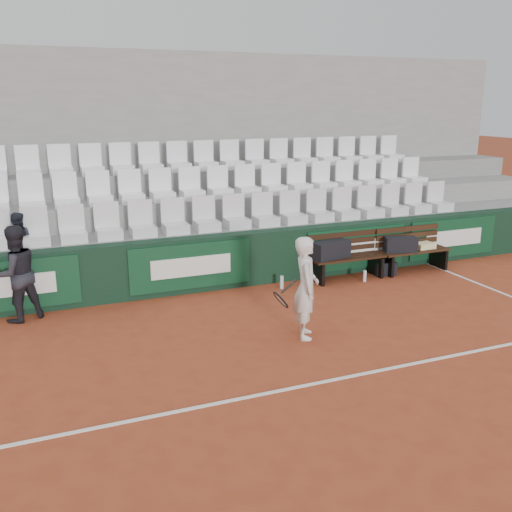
{
  "coord_description": "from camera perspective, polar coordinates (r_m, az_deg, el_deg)",
  "views": [
    {
      "loc": [
        -2.77,
        -5.59,
        3.35
      ],
      "look_at": [
        0.47,
        2.4,
        1.0
      ],
      "focal_mm": 40.0,
      "sensor_mm": 36.0,
      "label": 1
    }
  ],
  "objects": [
    {
      "name": "grandstand_rear_wall",
      "position": [
        13.09,
        -9.9,
        9.99
      ],
      "size": [
        18.0,
        0.3,
        4.4
      ],
      "primitive_type": "cube",
      "color": "gray",
      "rests_on": "ground"
    },
    {
      "name": "court_baseline",
      "position": [
        7.08,
        3.9,
        -13.0
      ],
      "size": [
        18.0,
        0.06,
        0.01
      ],
      "primitive_type": "cube",
      "color": "white",
      "rests_on": "ground"
    },
    {
      "name": "back_barrier",
      "position": [
        10.39,
        -5.34,
        -0.73
      ],
      "size": [
        18.0,
        0.34,
        1.0
      ],
      "color": "black",
      "rests_on": "ground"
    },
    {
      "name": "seat_row_mid",
      "position": [
        11.44,
        -7.89,
        7.15
      ],
      "size": [
        11.9,
        0.44,
        0.63
      ],
      "primitive_type": "cube",
      "color": "white",
      "rests_on": "grandstand_tier_mid"
    },
    {
      "name": "sports_bag_ground",
      "position": [
        11.63,
        12.7,
        -1.2
      ],
      "size": [
        0.45,
        0.3,
        0.26
      ],
      "primitive_type": "cube",
      "rotation": [
        0.0,
        0.0,
        -0.09
      ],
      "color": "black",
      "rests_on": "ground"
    },
    {
      "name": "grandstand_tier_back",
      "position": [
        12.66,
        -9.03,
        4.13
      ],
      "size": [
        18.0,
        0.95,
        1.9
      ],
      "primitive_type": "cube",
      "color": "gray",
      "rests_on": "ground"
    },
    {
      "name": "seat_row_back",
      "position": [
        12.31,
        -9.08,
        9.77
      ],
      "size": [
        11.9,
        0.44,
        0.63
      ],
      "primitive_type": "cube",
      "color": "white",
      "rests_on": "grandstand_tier_back"
    },
    {
      "name": "sports_bag_left",
      "position": [
        10.95,
        7.48,
        0.64
      ],
      "size": [
        0.81,
        0.48,
        0.33
      ],
      "primitive_type": "cube",
      "rotation": [
        0.0,
        0.0,
        0.22
      ],
      "color": "black",
      "rests_on": "bench_left"
    },
    {
      "name": "bench_right",
      "position": [
        11.99,
        15.41,
        -0.41
      ],
      "size": [
        1.5,
        0.56,
        0.45
      ],
      "primitive_type": "cube",
      "color": "#341C0F",
      "rests_on": "ground"
    },
    {
      "name": "sports_bag_right",
      "position": [
        11.68,
        14.27,
        1.13
      ],
      "size": [
        0.68,
        0.48,
        0.29
      ],
      "primitive_type": "cube",
      "rotation": [
        0.0,
        0.0,
        -0.33
      ],
      "color": "black",
      "rests_on": "bench_right"
    },
    {
      "name": "towel",
      "position": [
        12.09,
        16.45,
        1.01
      ],
      "size": [
        0.41,
        0.3,
        0.11
      ],
      "primitive_type": "cube",
      "rotation": [
        0.0,
        0.0,
        0.04
      ],
      "color": "beige",
      "rests_on": "bench_right"
    },
    {
      "name": "spectator_c",
      "position": [
        10.26,
        -22.93,
        3.72
      ],
      "size": [
        0.57,
        0.49,
        1.02
      ],
      "primitive_type": "imported",
      "rotation": [
        0.0,
        0.0,
        2.91
      ],
      "color": "black",
      "rests_on": "grandstand_tier_front"
    },
    {
      "name": "seat_row_front",
      "position": [
        10.61,
        -6.52,
        4.09
      ],
      "size": [
        11.9,
        0.44,
        0.63
      ],
      "primitive_type": "cube",
      "color": "silver",
      "rests_on": "grandstand_tier_front"
    },
    {
      "name": "water_bottle_near",
      "position": [
        10.53,
        2.59,
        -2.63
      ],
      "size": [
        0.07,
        0.07,
        0.24
      ],
      "primitive_type": "cylinder",
      "color": "silver",
      "rests_on": "ground"
    },
    {
      "name": "grandstand_tier_front",
      "position": [
        10.96,
        -6.64,
        0.07
      ],
      "size": [
        18.0,
        0.95,
        1.0
      ],
      "primitive_type": "cube",
      "color": "gray",
      "rests_on": "ground"
    },
    {
      "name": "bench_left",
      "position": [
        11.19,
        9.1,
        -1.17
      ],
      "size": [
        1.5,
        0.56,
        0.45
      ],
      "primitive_type": "cube",
      "color": "black",
      "rests_on": "ground"
    },
    {
      "name": "ground",
      "position": [
        7.08,
        3.9,
        -13.03
      ],
      "size": [
        80.0,
        80.0,
        0.0
      ],
      "primitive_type": "plane",
      "color": "#A24124",
      "rests_on": "ground"
    },
    {
      "name": "grandstand_tier_mid",
      "position": [
        11.8,
        -7.92,
        2.25
      ],
      "size": [
        18.0,
        0.95,
        1.45
      ],
      "primitive_type": "cube",
      "color": "gray",
      "rests_on": "ground"
    },
    {
      "name": "tennis_player",
      "position": [
        8.24,
        5.0,
        -3.17
      ],
      "size": [
        0.77,
        0.64,
        1.51
      ],
      "color": "silver",
      "rests_on": "ground"
    },
    {
      "name": "ball_kid",
      "position": [
        9.58,
        -22.89,
        -1.65
      ],
      "size": [
        0.91,
        0.83,
        1.53
      ],
      "primitive_type": "imported",
      "rotation": [
        0.0,
        0.0,
        3.56
      ],
      "color": "black",
      "rests_on": "ground"
    },
    {
      "name": "water_bottle_far",
      "position": [
        11.11,
        10.82,
        -1.98
      ],
      "size": [
        0.06,
        0.06,
        0.22
      ],
      "primitive_type": "cylinder",
      "color": "silver",
      "rests_on": "ground"
    }
  ]
}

